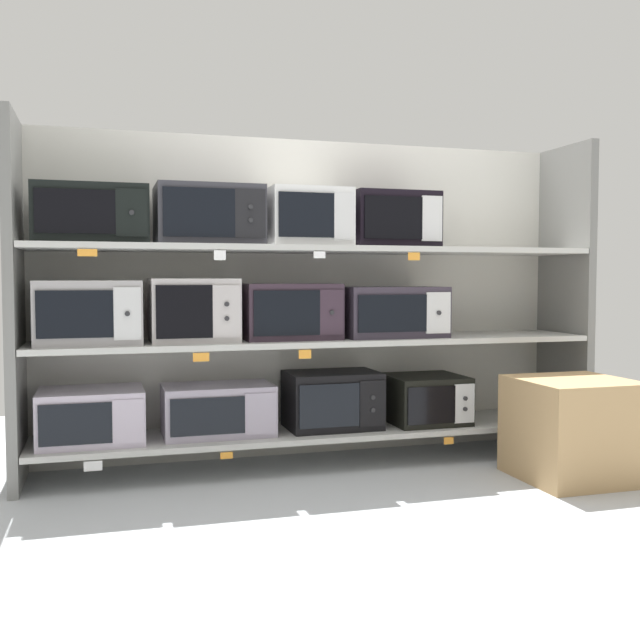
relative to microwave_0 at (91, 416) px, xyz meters
name	(u,v)px	position (x,y,z in m)	size (l,w,h in m)	color
ground	(387,522)	(1.20, -1.00, -0.34)	(7.04, 6.00, 0.02)	#B2B7BC
back_panel	(306,298)	(1.20, 0.28, 0.58)	(3.24, 0.04, 1.81)	beige
upright_left	(14,302)	(-0.35, 0.00, 0.58)	(0.05, 0.51, 1.81)	slate
upright_right	(565,297)	(2.75, 0.00, 0.58)	(0.05, 0.51, 1.81)	slate
shelf_0	(320,431)	(1.20, 0.00, -0.15)	(3.04, 0.51, 0.03)	beige
microwave_0	(91,416)	(0.00, 0.00, 0.00)	(0.51, 0.41, 0.27)	#BDB0C4
microwave_1	(218,410)	(0.64, 0.00, 0.00)	(0.57, 0.35, 0.27)	#A49AAD
microwave_2	(332,400)	(1.27, 0.00, 0.02)	(0.50, 0.36, 0.31)	black
microwave_3	(425,399)	(1.83, 0.00, 0.00)	(0.42, 0.42, 0.27)	black
price_tag_0	(93,466)	(0.01, -0.26, -0.19)	(0.08, 0.00, 0.05)	white
price_tag_1	(227,456)	(0.64, -0.26, -0.19)	(0.06, 0.00, 0.03)	orange
price_tag_2	(449,441)	(1.85, -0.26, -0.19)	(0.06, 0.00, 0.04)	orange
shelf_1	(320,341)	(1.20, 0.00, 0.35)	(3.04, 0.51, 0.03)	beige
microwave_4	(89,312)	(0.00, 0.00, 0.52)	(0.51, 0.42, 0.32)	#A4A0A1
microwave_5	(193,310)	(0.51, 0.00, 0.53)	(0.44, 0.40, 0.33)	#BDB6B5
microwave_6	(290,311)	(1.03, 0.00, 0.51)	(0.51, 0.36, 0.30)	#352632
microwave_7	(390,312)	(1.61, 0.00, 0.50)	(0.57, 0.41, 0.28)	#342D38
price_tag_3	(201,357)	(0.52, -0.26, 0.31)	(0.08, 0.00, 0.04)	orange
price_tag_4	(305,354)	(1.05, -0.26, 0.31)	(0.07, 0.00, 0.04)	orange
shelf_2	(320,250)	(1.20, 0.00, 0.85)	(3.04, 0.51, 0.03)	beige
microwave_8	(91,215)	(0.02, 0.00, 1.01)	(0.55, 0.39, 0.29)	black
microwave_9	(208,216)	(0.60, 0.00, 1.02)	(0.54, 0.41, 0.30)	#323239
microwave_10	(306,218)	(1.12, 0.00, 1.02)	(0.43, 0.41, 0.31)	silver
microwave_11	(391,220)	(1.61, 0.00, 1.02)	(0.48, 0.35, 0.31)	black
price_tag_5	(87,253)	(0.00, -0.26, 0.81)	(0.09, 0.00, 0.03)	orange
price_tag_6	(220,255)	(0.62, -0.26, 0.80)	(0.06, 0.00, 0.05)	white
price_tag_7	(319,255)	(1.12, -0.26, 0.81)	(0.06, 0.00, 0.03)	white
price_tag_8	(414,256)	(1.64, -0.26, 0.81)	(0.07, 0.00, 0.04)	orange
shipping_carton	(573,429)	(2.35, -0.66, -0.07)	(0.55, 0.55, 0.51)	tan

